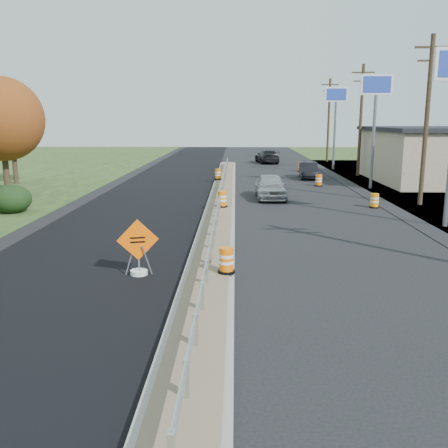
{
  "coord_description": "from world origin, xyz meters",
  "views": [
    {
      "loc": [
        0.81,
        -19.71,
        4.87
      ],
      "look_at": [
        0.41,
        -1.82,
        1.1
      ],
      "focal_mm": 40.0,
      "sensor_mm": 36.0,
      "label": 1
    }
  ],
  "objects_px": {
    "barrel_shoulder_near": "(375,201)",
    "car_dark_mid": "(309,170)",
    "caution_sign": "(139,261)",
    "car_dark_far": "(267,156)",
    "barrel_shoulder_far": "(301,167)",
    "barrel_median_mid": "(222,199)",
    "barrel_median_far": "(218,175)",
    "car_silver": "(270,186)",
    "barrel_median_near": "(226,261)",
    "barrel_shoulder_mid": "(319,181)"
  },
  "relations": [
    {
      "from": "barrel_shoulder_near",
      "to": "barrel_shoulder_mid",
      "type": "bearing_deg",
      "value": 99.96
    },
    {
      "from": "barrel_shoulder_near",
      "to": "barrel_shoulder_mid",
      "type": "relative_size",
      "value": 0.93
    },
    {
      "from": "barrel_shoulder_far",
      "to": "barrel_shoulder_near",
      "type": "bearing_deg",
      "value": -85.26
    },
    {
      "from": "barrel_median_mid",
      "to": "barrel_shoulder_near",
      "type": "xyz_separation_m",
      "value": [
        8.51,
        1.25,
        -0.26
      ]
    },
    {
      "from": "car_silver",
      "to": "car_dark_far",
      "type": "relative_size",
      "value": 0.88
    },
    {
      "from": "caution_sign",
      "to": "car_silver",
      "type": "distance_m",
      "value": 16.61
    },
    {
      "from": "car_dark_mid",
      "to": "car_dark_far",
      "type": "height_order",
      "value": "car_dark_far"
    },
    {
      "from": "caution_sign",
      "to": "barrel_median_near",
      "type": "height_order",
      "value": "caution_sign"
    },
    {
      "from": "barrel_median_far",
      "to": "car_dark_mid",
      "type": "xyz_separation_m",
      "value": [
        7.49,
        2.99,
        0.03
      ]
    },
    {
      "from": "barrel_median_far",
      "to": "barrel_median_near",
      "type": "bearing_deg",
      "value": -87.39
    },
    {
      "from": "barrel_shoulder_far",
      "to": "car_silver",
      "type": "bearing_deg",
      "value": -103.76
    },
    {
      "from": "caution_sign",
      "to": "barrel_shoulder_mid",
      "type": "xyz_separation_m",
      "value": [
        9.25,
        21.76,
        -0.05
      ]
    },
    {
      "from": "barrel_median_far",
      "to": "barrel_shoulder_mid",
      "type": "bearing_deg",
      "value": -14.57
    },
    {
      "from": "caution_sign",
      "to": "car_silver",
      "type": "xyz_separation_m",
      "value": [
        5.25,
        15.76,
        0.3
      ]
    },
    {
      "from": "barrel_median_mid",
      "to": "car_dark_far",
      "type": "relative_size",
      "value": 0.17
    },
    {
      "from": "barrel_shoulder_far",
      "to": "caution_sign",
      "type": "bearing_deg",
      "value": -106.09
    },
    {
      "from": "car_silver",
      "to": "car_dark_far",
      "type": "distance_m",
      "value": 25.89
    },
    {
      "from": "caution_sign",
      "to": "car_dark_far",
      "type": "relative_size",
      "value": 0.36
    },
    {
      "from": "barrel_median_near",
      "to": "car_dark_far",
      "type": "bearing_deg",
      "value": 84.77
    },
    {
      "from": "barrel_median_near",
      "to": "car_dark_mid",
      "type": "relative_size",
      "value": 0.2
    },
    {
      "from": "barrel_median_near",
      "to": "barrel_shoulder_mid",
      "type": "height_order",
      "value": "barrel_median_near"
    },
    {
      "from": "barrel_median_mid",
      "to": "barrel_median_far",
      "type": "xyz_separation_m",
      "value": [
        -0.66,
        12.41,
        -0.01
      ]
    },
    {
      "from": "caution_sign",
      "to": "barrel_shoulder_mid",
      "type": "distance_m",
      "value": 23.64
    },
    {
      "from": "caution_sign",
      "to": "barrel_median_far",
      "type": "relative_size",
      "value": 2.17
    },
    {
      "from": "barrel_shoulder_near",
      "to": "car_dark_mid",
      "type": "bearing_deg",
      "value": 96.74
    },
    {
      "from": "barrel_shoulder_near",
      "to": "car_dark_mid",
      "type": "relative_size",
      "value": 0.2
    },
    {
      "from": "barrel_shoulder_mid",
      "to": "car_dark_mid",
      "type": "height_order",
      "value": "car_dark_mid"
    },
    {
      "from": "barrel_median_near",
      "to": "barrel_median_mid",
      "type": "bearing_deg",
      "value": 92.15
    },
    {
      "from": "barrel_median_near",
      "to": "barrel_shoulder_far",
      "type": "distance_m",
      "value": 33.11
    },
    {
      "from": "caution_sign",
      "to": "barrel_median_near",
      "type": "bearing_deg",
      "value": -22.64
    },
    {
      "from": "barrel_median_near",
      "to": "barrel_shoulder_mid",
      "type": "distance_m",
      "value": 23.11
    },
    {
      "from": "barrel_median_far",
      "to": "barrel_shoulder_far",
      "type": "height_order",
      "value": "barrel_median_far"
    },
    {
      "from": "barrel_median_mid",
      "to": "car_dark_mid",
      "type": "bearing_deg",
      "value": 66.06
    },
    {
      "from": "barrel_median_mid",
      "to": "car_silver",
      "type": "distance_m",
      "value": 5.31
    },
    {
      "from": "caution_sign",
      "to": "barrel_median_far",
      "type": "distance_m",
      "value": 23.78
    },
    {
      "from": "barrel_shoulder_near",
      "to": "car_dark_mid",
      "type": "xyz_separation_m",
      "value": [
        -1.67,
        14.14,
        0.28
      ]
    },
    {
      "from": "car_dark_far",
      "to": "car_dark_mid",
      "type": "bearing_deg",
      "value": 91.96
    },
    {
      "from": "barrel_median_near",
      "to": "barrel_median_mid",
      "type": "relative_size",
      "value": 0.92
    },
    {
      "from": "barrel_shoulder_near",
      "to": "car_silver",
      "type": "height_order",
      "value": "car_silver"
    },
    {
      "from": "caution_sign",
      "to": "car_dark_far",
      "type": "xyz_separation_m",
      "value": [
        6.64,
        41.61,
        0.28
      ]
    },
    {
      "from": "barrel_shoulder_far",
      "to": "car_dark_far",
      "type": "bearing_deg",
      "value": 105.23
    },
    {
      "from": "barrel_median_mid",
      "to": "barrel_shoulder_far",
      "type": "bearing_deg",
      "value": 71.62
    },
    {
      "from": "barrel_median_near",
      "to": "barrel_median_far",
      "type": "bearing_deg",
      "value": 92.61
    },
    {
      "from": "barrel_median_far",
      "to": "barrel_shoulder_near",
      "type": "height_order",
      "value": "barrel_median_far"
    },
    {
      "from": "barrel_shoulder_mid",
      "to": "car_silver",
      "type": "distance_m",
      "value": 7.22
    },
    {
      "from": "barrel_median_near",
      "to": "barrel_median_far",
      "type": "xyz_separation_m",
      "value": [
        -1.1,
        24.15,
        0.02
      ]
    },
    {
      "from": "barrel_median_near",
      "to": "car_silver",
      "type": "relative_size",
      "value": 0.18
    },
    {
      "from": "barrel_shoulder_near",
      "to": "car_silver",
      "type": "bearing_deg",
      "value": 150.36
    },
    {
      "from": "barrel_shoulder_mid",
      "to": "barrel_median_near",
      "type": "bearing_deg",
      "value": -106.21
    },
    {
      "from": "barrel_shoulder_mid",
      "to": "barrel_median_far",
      "type": "bearing_deg",
      "value": 165.43
    }
  ]
}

